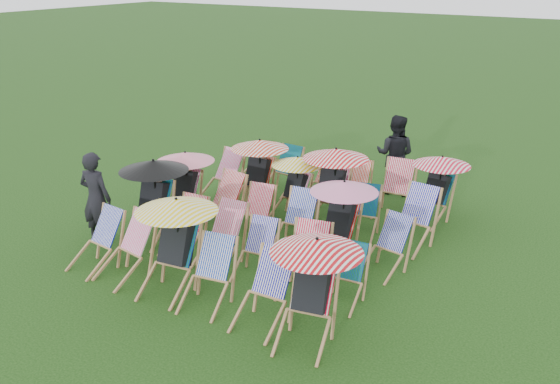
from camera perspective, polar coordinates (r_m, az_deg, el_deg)
The scene contains 33 objects.
ground at distance 10.95m, azimuth -0.50°, elevation -4.70°, with size 100.00×100.00×0.00m, color black.
deckchair_0 at distance 10.37m, azimuth -16.52°, elevation -4.30°, with size 0.70×0.91×0.92m.
deckchair_1 at distance 9.93m, azimuth -13.99°, elevation -5.00°, with size 0.79×0.99×0.98m.
deckchair_2 at distance 9.27m, azimuth -9.87°, elevation -4.73°, with size 1.21×1.30×1.44m.
deckchair_3 at distance 8.95m, azimuth -6.66°, elevation -7.54°, with size 0.76×0.96×0.95m.
deckchair_4 at distance 8.45m, azimuth -1.49°, elevation -9.13°, with size 0.68×0.92×0.97m.
deckchair_5 at distance 7.98m, azimuth 2.74°, elevation -8.91°, with size 1.19×1.29×1.41m.
deckchair_6 at distance 11.08m, azimuth -11.78°, elevation -0.61°, with size 1.21×1.31×1.43m.
deckchair_7 at distance 10.64m, azimuth -8.79°, elevation -3.11°, with size 0.65×0.86×0.89m.
deckchair_8 at distance 10.13m, azimuth -5.51°, elevation -3.98°, with size 0.67×0.91×0.96m.
deckchair_9 at distance 9.73m, azimuth -2.28°, elevation -5.33°, with size 0.66×0.85×0.85m.
deckchair_10 at distance 9.24m, azimuth 2.24°, elevation -6.34°, with size 0.81×1.01×0.98m.
deckchair_11 at distance 9.03m, azimuth 5.90°, elevation -7.68°, with size 0.61×0.80×0.83m.
deckchair_12 at distance 11.89m, azimuth -8.95°, elevation 0.68°, with size 1.09×1.18×1.30m.
deckchair_13 at distance 11.41m, azimuth -5.64°, elevation -1.00°, with size 0.81×1.02×1.00m.
deckchair_14 at distance 11.10m, azimuth -2.39°, elevation -1.92°, with size 0.68×0.87×0.87m.
deckchair_15 at distance 10.65m, azimuth 1.41°, elevation -2.69°, with size 0.71×0.93×0.94m.
deckchair_16 at distance 10.20m, azimuth 5.32°, elevation -2.48°, with size 1.12×1.15×1.32m.
deckchair_17 at distance 9.96m, azimuth 9.69°, elevation -4.90°, with size 0.71×0.90×0.88m.
deckchair_18 at distance 12.80m, azimuth -5.46°, elevation 1.40°, with size 0.78×1.00×1.00m.
deckchair_19 at distance 12.35m, azimuth -2.26°, elevation 1.83°, with size 1.14×1.21×1.36m.
deckchair_20 at distance 11.88m, azimuth 1.18°, elevation 0.59°, with size 0.99×1.06×1.18m.
deckchair_21 at distance 11.52m, azimuth 4.65°, elevation 0.60°, with size 1.21×1.32×1.44m.
deckchair_22 at distance 11.21m, azimuth 7.53°, elevation -1.87°, with size 0.72×0.89×0.86m.
deckchair_23 at distance 10.88m, azimuth 11.94°, elevation -2.42°, with size 0.77×1.00×1.01m.
deckchair_24 at distance 13.64m, azimuth -2.50°, elevation 2.29°, with size 0.68×0.84×0.83m.
deckchair_25 at distance 13.23m, azimuth 0.18°, elevation 1.99°, with size 0.68×0.90×0.93m.
deckchair_26 at distance 12.76m, azimuth 3.76°, elevation 1.04°, with size 0.69×0.87×0.85m.
deckchair_27 at distance 12.47m, azimuth 6.79°, elevation 0.57°, with size 0.71×0.90×0.89m.
deckchair_28 at distance 12.21m, azimuth 10.45°, elevation 0.22°, with size 0.76×0.99×1.01m.
deckchair_29 at distance 11.99m, azimuth 13.98°, elevation 0.38°, with size 1.06×1.13×1.26m.
person_left at distance 11.15m, azimuth -16.49°, elevation -0.54°, with size 0.60×0.39×1.65m, color black.
person_rear at distance 13.27m, azimuth 10.47°, elevation 3.39°, with size 0.82×0.64×1.68m, color black.
Camera 1 is at (5.38, -8.33, 4.65)m, focal length 40.00 mm.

